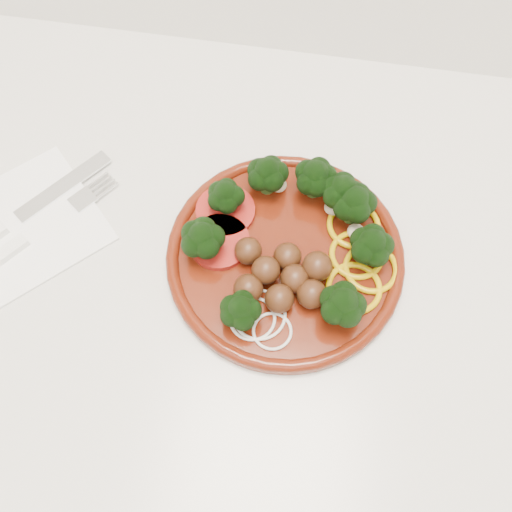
% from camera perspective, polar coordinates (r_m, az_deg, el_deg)
% --- Properties ---
extents(counter, '(2.40, 0.60, 0.90)m').
position_cam_1_polar(counter, '(1.06, -6.70, -9.36)').
color(counter, silver).
rests_on(counter, ground).
extents(plate, '(0.26, 0.26, 0.06)m').
position_cam_1_polar(plate, '(0.61, 3.31, 0.82)').
color(plate, '#4C1508').
rests_on(plate, counter).
extents(napkin, '(0.21, 0.21, 0.00)m').
position_cam_1_polar(napkin, '(0.69, -21.97, 2.96)').
color(napkin, white).
rests_on(napkin, counter).
extents(fork, '(0.14, 0.17, 0.01)m').
position_cam_1_polar(fork, '(0.67, -23.25, 0.62)').
color(fork, white).
rests_on(fork, napkin).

